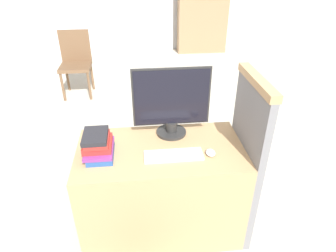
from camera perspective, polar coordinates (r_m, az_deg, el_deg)
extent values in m
cube|color=tan|center=(2.33, -1.32, -11.91)|extent=(1.17, 0.64, 0.75)
cube|color=slate|center=(2.27, 14.34, -6.73)|extent=(0.05, 0.56, 1.22)
cube|color=tan|center=(1.96, 16.73, 8.21)|extent=(0.07, 0.56, 0.05)
cylinder|color=#282828|center=(2.26, 0.63, -1.16)|extent=(0.22, 0.22, 0.02)
cylinder|color=#282828|center=(2.24, 0.64, -0.12)|extent=(0.08, 0.08, 0.08)
cube|color=#282828|center=(2.13, 0.66, 5.53)|extent=(0.56, 0.01, 0.44)
cube|color=black|center=(2.12, 0.68, 5.47)|extent=(0.53, 0.02, 0.41)
cube|color=white|center=(2.02, 1.07, -5.61)|extent=(0.40, 0.13, 0.02)
ellipsoid|color=silver|center=(2.05, 8.12, -5.05)|extent=(0.07, 0.08, 0.03)
cube|color=#285199|center=(2.07, -12.67, -5.03)|extent=(0.17, 0.25, 0.04)
cube|color=#7A3384|center=(2.06, -12.97, -4.22)|extent=(0.19, 0.27, 0.02)
cube|color=#B72D28|center=(2.05, -13.26, -3.36)|extent=(0.19, 0.21, 0.04)
cube|color=#B72D28|center=(2.02, -13.37, -2.58)|extent=(0.16, 0.21, 0.03)
cube|color=#232328|center=(2.00, -13.71, -1.86)|extent=(0.16, 0.22, 0.03)
cylinder|color=brown|center=(4.65, -19.40, 6.99)|extent=(0.04, 0.04, 0.43)
cylinder|color=brown|center=(4.58, -14.75, 7.37)|extent=(0.04, 0.04, 0.43)
cylinder|color=brown|center=(4.99, -18.60, 8.75)|extent=(0.04, 0.04, 0.43)
cylinder|color=brown|center=(4.92, -14.24, 9.12)|extent=(0.04, 0.04, 0.43)
cube|color=brown|center=(4.70, -17.19, 10.77)|extent=(0.44, 0.44, 0.05)
cube|color=brown|center=(4.81, -17.30, 14.43)|extent=(0.44, 0.04, 0.46)
cube|color=#9E7A56|center=(6.64, 6.67, 21.19)|extent=(1.02, 0.32, 1.74)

